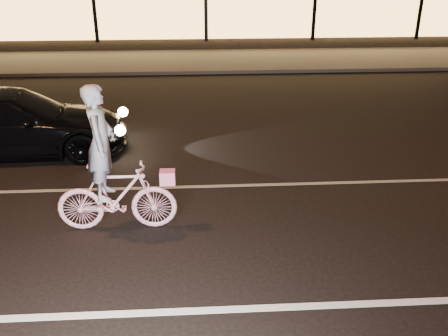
{
  "coord_description": "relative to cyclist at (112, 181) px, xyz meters",
  "views": [
    {
      "loc": [
        -0.58,
        -6.43,
        4.13
      ],
      "look_at": [
        -0.14,
        0.6,
        1.0
      ],
      "focal_mm": 40.0,
      "sensor_mm": 36.0,
      "label": 1
    }
  ],
  "objects": [
    {
      "name": "sidewalk",
      "position": [
        1.86,
        12.43,
        -0.78
      ],
      "size": [
        30.0,
        4.0,
        0.12
      ],
      "primitive_type": "cube",
      "color": "#383533",
      "rests_on": "ground"
    },
    {
      "name": "sedan",
      "position": [
        -2.6,
        3.36,
        -0.14
      ],
      "size": [
        4.92,
        2.31,
        1.39
      ],
      "rotation": [
        0.0,
        0.0,
        1.65
      ],
      "color": "black",
      "rests_on": "ground"
    },
    {
      "name": "cyclist",
      "position": [
        0.0,
        0.0,
        0.0
      ],
      "size": [
        1.87,
        0.64,
        2.36
      ],
      "rotation": [
        0.0,
        0.0,
        1.57
      ],
      "color": "#E43D6E",
      "rests_on": "ground"
    },
    {
      "name": "lane_stripe_far",
      "position": [
        1.86,
        1.43,
        -0.83
      ],
      "size": [
        60.0,
        0.1,
        0.01
      ],
      "primitive_type": "cube",
      "color": "gray",
      "rests_on": "ground"
    },
    {
      "name": "ground",
      "position": [
        1.86,
        -0.57,
        -0.84
      ],
      "size": [
        90.0,
        90.0,
        0.0
      ],
      "primitive_type": "plane",
      "color": "black",
      "rests_on": "ground"
    },
    {
      "name": "lane_stripe_near",
      "position": [
        1.86,
        -2.07,
        -0.83
      ],
      "size": [
        60.0,
        0.12,
        0.01
      ],
      "primitive_type": "cube",
      "color": "silver",
      "rests_on": "ground"
    }
  ]
}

